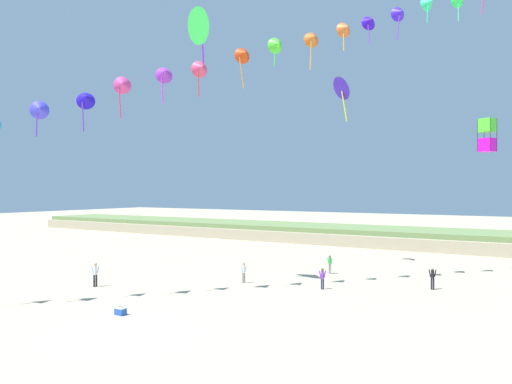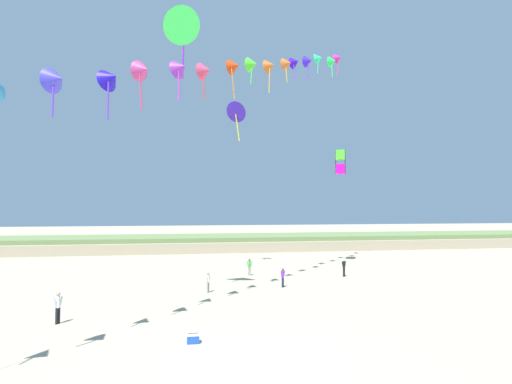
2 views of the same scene
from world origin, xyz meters
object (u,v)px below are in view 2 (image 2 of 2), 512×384
Objects in this scene: large_kite_mid_trail at (340,162)px; large_kite_low_lead at (183,27)px; person_near_right at (283,276)px; large_kite_high_solo at (238,111)px; person_far_right at (58,305)px; person_far_left at (208,280)px; beach_cooler at (193,338)px; person_mid_center at (249,266)px; person_near_left at (344,266)px.

large_kite_low_lead is at bearing -138.55° from large_kite_mid_trail.
large_kite_high_solo reaches higher than person_near_right.
large_kite_mid_trail is (9.31, 11.57, 10.39)m from person_near_right.
person_far_right is (-14.11, -7.50, 0.13)m from person_near_right.
person_far_left reaches higher than person_near_right.
person_far_right is 19.08m from large_kite_low_lead.
large_kite_mid_trail is 30.47m from beach_cooler.
large_kite_mid_trail is at bearing 27.57° from person_mid_center.
large_kite_mid_trail is (23.42, 19.07, 10.26)m from person_far_right.
beach_cooler is (-4.65, -22.38, -16.08)m from large_kite_high_solo.
person_far_right is at bearing 149.50° from beach_cooler.
person_mid_center is 0.99× the size of person_far_left.
person_far_right is at bearing -152.01° from person_near_right.
person_near_right is 6.05m from person_mid_center.
beach_cooler is (-1.14, -10.74, -0.67)m from person_far_left.
person_near_right is at bearing 59.23° from beach_cooler.
person_near_right is 0.97× the size of person_far_left.
person_far_left is at bearing -170.63° from person_near_right.
large_kite_high_solo is at bearing 96.44° from person_mid_center.
large_kite_mid_trail reaches higher than person_near_left.
large_kite_high_solo is (3.51, 11.64, 15.41)m from person_far_left.
person_mid_center is at bearing 106.99° from person_near_right.
person_far_left is at bearing 83.93° from beach_cooler.
person_near_left is 2.74× the size of beach_cooler.
large_kite_high_solo reaches higher than person_far_left.
large_kite_mid_trail reaches higher than person_far_right.
large_kite_low_lead is (-7.68, -3.43, 17.64)m from person_near_right.
large_kite_high_solo reaches higher than person_near_left.
large_kite_high_solo is at bearing -175.61° from large_kite_mid_trail.
beach_cooler is (7.14, -4.21, -0.78)m from person_far_right.
large_kite_low_lead is (-5.91, -9.22, 17.62)m from person_mid_center.
person_near_left is 13.23m from large_kite_mid_trail.
person_far_left is at bearing -106.76° from large_kite_high_solo.
large_kite_low_lead is 23.80m from large_kite_mid_trail.
person_far_right is 0.40× the size of large_kite_high_solo.
person_mid_center is 7.87m from person_far_left.
large_kite_mid_trail reaches higher than person_far_left.
large_kite_high_solo is (5.36, 14.11, -2.20)m from large_kite_low_lead.
large_kite_low_lead is at bearing -122.66° from person_mid_center.
person_near_right is 0.30× the size of large_kite_low_lead.
person_far_right is at bearing -151.29° from person_near_left.
beach_cooler is (-13.49, -15.51, -0.70)m from person_near_left.
person_near_right reaches higher than beach_cooler.
large_kite_high_solo is 27.95m from beach_cooler.
person_far_right reaches higher than person_near_left.
large_kite_mid_trail is at bearing 55.03° from beach_cooler.
large_kite_low_lead is at bearing 32.31° from person_far_right.
person_near_left is 0.60× the size of large_kite_mid_trail.
beach_cooler is at bearing -124.97° from large_kite_mid_trail.
person_near_left is at bearing -37.86° from large_kite_high_solo.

